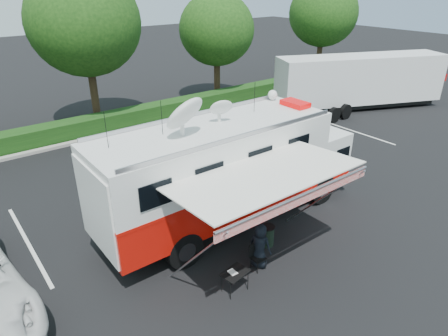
# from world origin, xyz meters

# --- Properties ---
(ground_plane) EXTENTS (120.00, 120.00, 0.00)m
(ground_plane) POSITION_xyz_m (0.00, 0.00, 0.00)
(ground_plane) COLOR black
(ground_plane) RESTS_ON ground
(back_border) EXTENTS (60.00, 6.14, 8.87)m
(back_border) POSITION_xyz_m (1.14, 12.90, 5.00)
(back_border) COLOR #9E998E
(back_border) RESTS_ON ground_plane
(stall_lines) EXTENTS (24.12, 5.50, 0.01)m
(stall_lines) POSITION_xyz_m (-0.50, 3.00, 0.00)
(stall_lines) COLOR silver
(stall_lines) RESTS_ON ground_plane
(command_truck) EXTENTS (10.13, 2.79, 4.87)m
(command_truck) POSITION_xyz_m (-0.09, -0.00, 2.08)
(command_truck) COLOR black
(command_truck) RESTS_ON ground_plane
(awning) EXTENTS (5.53, 2.84, 3.34)m
(awning) POSITION_xyz_m (-1.00, -2.89, 3.14)
(awning) COLOR silver
(awning) RESTS_ON ground_plane
(person) EXTENTS (0.72, 0.86, 1.49)m
(person) POSITION_xyz_m (-1.02, -2.64, 0.00)
(person) COLOR black
(person) RESTS_ON ground_plane
(folding_table) EXTENTS (0.86, 0.67, 0.66)m
(folding_table) POSITION_xyz_m (-2.33, -3.04, 0.61)
(folding_table) COLOR black
(folding_table) RESTS_ON ground_plane
(folding_chair) EXTENTS (0.42, 0.43, 0.85)m
(folding_chair) POSITION_xyz_m (-1.17, -2.64, 0.50)
(folding_chair) COLOR black
(folding_chair) RESTS_ON ground_plane
(trash_bin) EXTENTS (0.49, 0.49, 0.73)m
(trash_bin) POSITION_xyz_m (-0.09, -2.00, 0.37)
(trash_bin) COLOR black
(trash_bin) RESTS_ON ground_plane
(semi_trailer) EXTENTS (11.42, 6.75, 3.52)m
(semi_trailer) POSITION_xyz_m (15.59, 5.73, 1.86)
(semi_trailer) COLOR silver
(semi_trailer) RESTS_ON ground_plane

